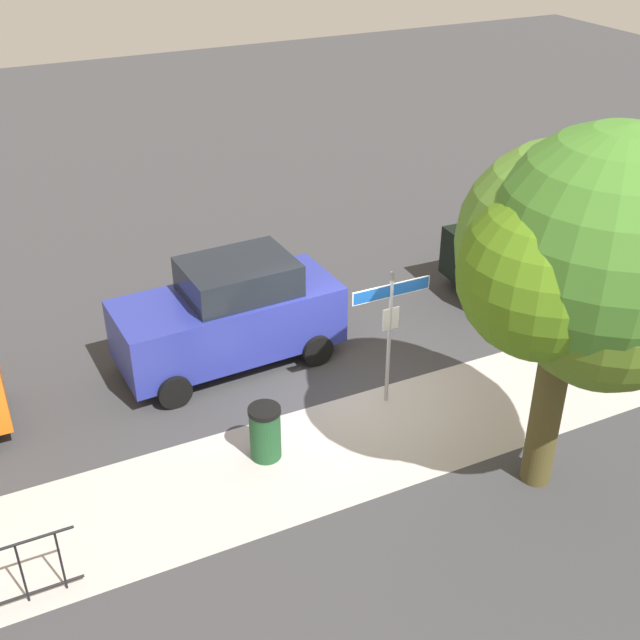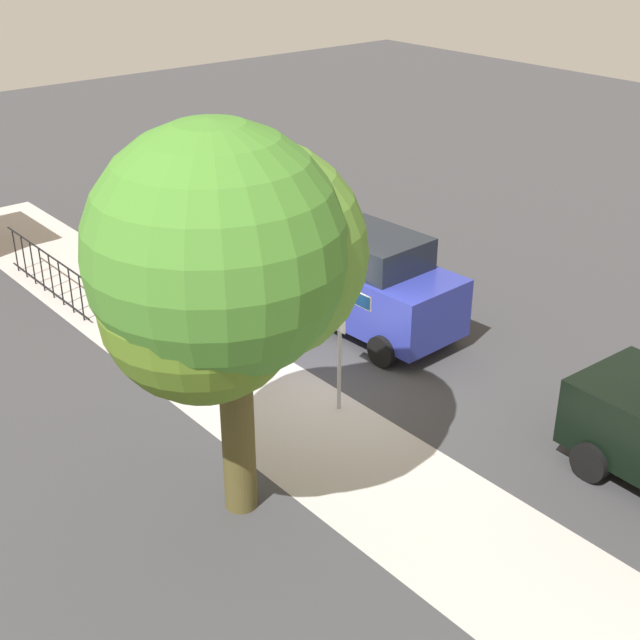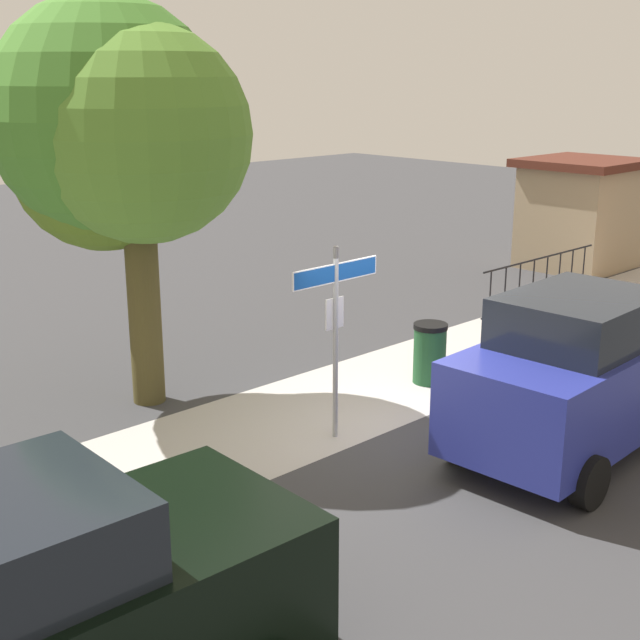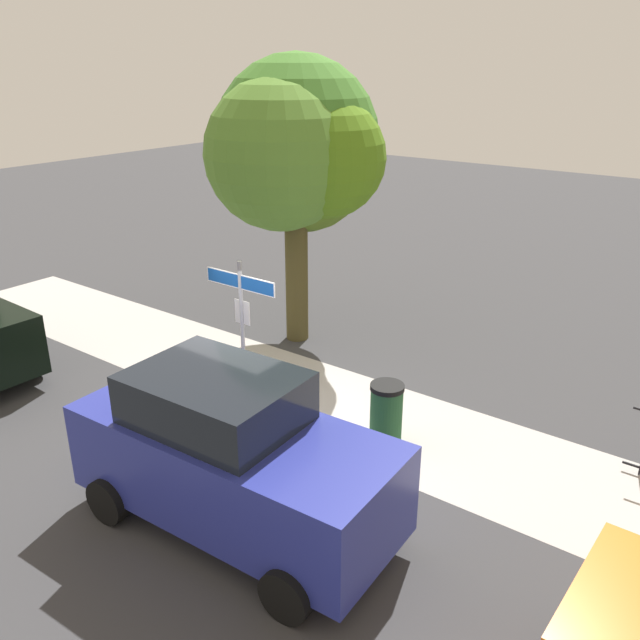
# 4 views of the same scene
# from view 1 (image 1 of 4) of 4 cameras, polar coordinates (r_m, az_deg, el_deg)

# --- Properties ---
(ground_plane) EXTENTS (60.00, 60.00, 0.00)m
(ground_plane) POSITION_cam_1_polar(r_m,az_deg,el_deg) (15.00, 2.06, -5.44)
(ground_plane) COLOR #38383A
(sidewalk_strip) EXTENTS (24.00, 2.60, 0.00)m
(sidewalk_strip) POSITION_cam_1_polar(r_m,az_deg,el_deg) (13.41, -3.05, -10.55)
(sidewalk_strip) COLOR #AEAAA5
(sidewalk_strip) RESTS_ON ground_plane
(street_sign) EXTENTS (1.51, 0.07, 2.66)m
(street_sign) POSITION_cam_1_polar(r_m,az_deg,el_deg) (13.94, 5.03, 0.46)
(street_sign) COLOR #9EA0A5
(street_sign) RESTS_ON ground_plane
(shade_tree) EXTENTS (3.72, 3.87, 5.90)m
(shade_tree) POSITION_cam_1_polar(r_m,az_deg,el_deg) (11.47, 18.37, 4.07)
(shade_tree) COLOR #4B4321
(shade_tree) RESTS_ON ground_plane
(car_black) EXTENTS (4.61, 2.18, 2.06)m
(car_black) POSITION_cam_1_polar(r_m,az_deg,el_deg) (19.20, 15.97, 5.39)
(car_black) COLOR black
(car_black) RESTS_ON ground_plane
(car_blue) EXTENTS (4.39, 2.15, 2.15)m
(car_blue) POSITION_cam_1_polar(r_m,az_deg,el_deg) (15.52, -6.42, 0.39)
(car_blue) COLOR navy
(car_blue) RESTS_ON ground_plane
(trash_bin) EXTENTS (0.55, 0.55, 0.98)m
(trash_bin) POSITION_cam_1_polar(r_m,az_deg,el_deg) (13.37, -3.93, -7.98)
(trash_bin) COLOR #1E4C28
(trash_bin) RESTS_ON ground_plane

